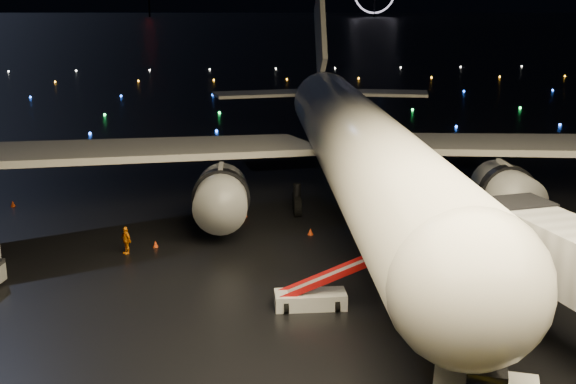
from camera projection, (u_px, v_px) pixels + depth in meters
ground at (210, 39)px, 323.08m from camera, size 2000.00×2000.00×0.00m
lane_centre at (392, 247)px, 50.51m from camera, size 0.25×80.00×0.02m
airliner at (354, 93)px, 58.09m from camera, size 69.84×66.67×18.92m
belt_loader at (311, 283)px, 40.25m from camera, size 5.90×1.74×2.84m
crew_c at (126, 240)px, 48.97m from camera, size 1.05×1.17×1.91m
safety_cone_0 at (310, 231)px, 53.11m from camera, size 0.47×0.47×0.49m
safety_cone_1 at (245, 214)px, 57.45m from camera, size 0.46×0.46×0.45m
safety_cone_2 at (155, 244)px, 50.43m from camera, size 0.50×0.50×0.45m
safety_cone_3 at (13, 204)px, 60.35m from camera, size 0.55×0.55×0.51m
taxiway_lights at (212, 90)px, 136.65m from camera, size 164.00×92.00×0.36m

